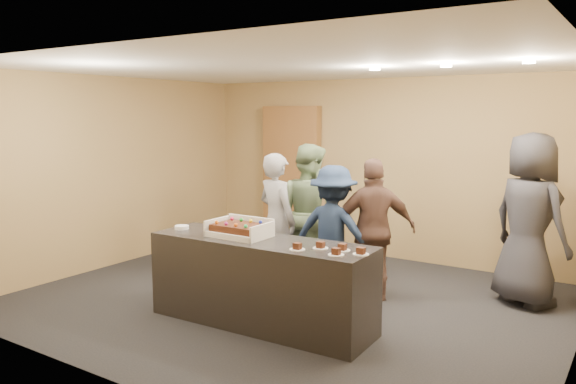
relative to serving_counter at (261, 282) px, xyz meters
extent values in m
plane|color=black|center=(-0.16, 0.80, -0.45)|extent=(6.00, 6.00, 0.00)
plane|color=white|center=(-0.16, 0.80, 2.25)|extent=(6.00, 6.00, 0.00)
cube|color=#9B7D4B|center=(-0.16, 3.30, 0.90)|extent=(6.00, 0.04, 2.70)
cube|color=#9B7D4B|center=(-0.16, -1.70, 0.90)|extent=(6.00, 0.04, 2.70)
cube|color=#9B7D4B|center=(-3.16, 0.80, 0.90)|extent=(0.04, 5.00, 2.70)
cube|color=black|center=(0.00, 0.00, 0.00)|extent=(2.42, 0.76, 0.90)
cube|color=brown|center=(-1.70, 3.21, 0.70)|extent=(1.04, 0.15, 2.30)
cube|color=white|center=(-0.27, 0.00, 0.48)|extent=(0.60, 0.42, 0.06)
cube|color=white|center=(-0.57, 0.00, 0.53)|extent=(0.02, 0.42, 0.16)
cube|color=white|center=(0.03, 0.00, 0.53)|extent=(0.02, 0.42, 0.16)
cube|color=white|center=(-0.27, 0.21, 0.54)|extent=(0.60, 0.02, 0.18)
cube|color=#3E1B0E|center=(-0.27, 0.00, 0.54)|extent=(0.53, 0.36, 0.07)
sphere|color=#EE1C5A|center=(-0.47, 0.13, 0.60)|extent=(0.04, 0.04, 0.04)
sphere|color=green|center=(-0.34, 0.13, 0.60)|extent=(0.04, 0.04, 0.04)
sphere|color=yellow|center=(-0.22, 0.13, 0.60)|extent=(0.04, 0.04, 0.04)
sphere|color=#1729C6|center=(-0.09, 0.13, 0.60)|extent=(0.04, 0.04, 0.04)
sphere|color=orange|center=(-0.47, -0.13, 0.60)|extent=(0.04, 0.04, 0.04)
sphere|color=#AF2587|center=(-0.34, -0.13, 0.60)|extent=(0.04, 0.04, 0.04)
sphere|color=#D95C18|center=(-0.22, -0.13, 0.60)|extent=(0.04, 0.04, 0.04)
sphere|color=#27C767|center=(-0.09, -0.13, 0.60)|extent=(0.04, 0.04, 0.04)
cylinder|color=white|center=(-1.04, -0.05, 0.47)|extent=(0.16, 0.16, 0.04)
cylinder|color=white|center=(0.55, -0.17, 0.45)|extent=(0.15, 0.15, 0.01)
cube|color=#3E1B0E|center=(0.55, -0.17, 0.49)|extent=(0.07, 0.06, 0.06)
cylinder|color=white|center=(0.71, 0.00, 0.45)|extent=(0.15, 0.15, 0.01)
cube|color=#3E1B0E|center=(0.71, 0.00, 0.49)|extent=(0.07, 0.06, 0.06)
cylinder|color=white|center=(0.95, -0.14, 0.45)|extent=(0.15, 0.15, 0.01)
cube|color=#3E1B0E|center=(0.95, -0.14, 0.49)|extent=(0.07, 0.06, 0.06)
cylinder|color=white|center=(0.92, 0.04, 0.45)|extent=(0.15, 0.15, 0.01)
cube|color=#3E1B0E|center=(0.92, 0.04, 0.49)|extent=(0.07, 0.06, 0.06)
cylinder|color=white|center=(1.13, 0.00, 0.45)|extent=(0.15, 0.15, 0.01)
cube|color=#3E1B0E|center=(1.13, 0.00, 0.49)|extent=(0.07, 0.06, 0.06)
imported|color=gray|center=(-0.59, 1.16, 0.40)|extent=(0.71, 0.57, 1.70)
imported|color=gray|center=(-0.42, 1.64, 0.45)|extent=(0.92, 0.75, 1.79)
imported|color=#192743|center=(0.20, 1.19, 0.34)|extent=(1.08, 0.70, 1.58)
imported|color=brown|center=(0.64, 1.37, 0.39)|extent=(1.03, 0.91, 1.67)
imported|color=#27272C|center=(2.18, 2.18, 0.54)|extent=(1.15, 1.03, 1.98)
cylinder|color=#FFEAC6|center=(0.64, 1.30, 2.22)|extent=(0.12, 0.12, 0.03)
cylinder|color=#FFEAC6|center=(1.44, 1.30, 2.22)|extent=(0.12, 0.12, 0.03)
cylinder|color=#FFEAC6|center=(2.24, 1.30, 2.22)|extent=(0.12, 0.12, 0.03)
camera|label=1|loc=(3.31, -4.54, 1.73)|focal=35.00mm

